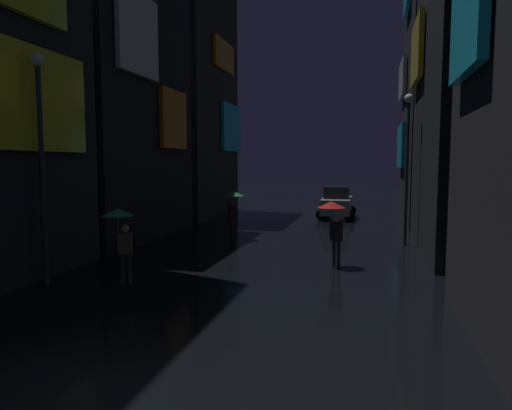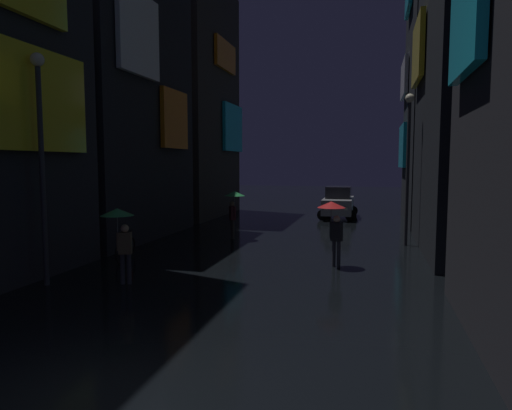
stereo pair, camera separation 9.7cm
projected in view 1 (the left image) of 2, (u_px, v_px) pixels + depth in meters
The scene contains 11 objects.
ground_plane at pixel (99, 408), 6.26m from camera, with size 120.00×120.00×0.00m, color black.
building_left_mid at pixel (114, 102), 20.12m from camera, with size 4.25×8.15×12.08m.
building_left_far at pixel (190, 101), 28.57m from camera, with size 4.25×7.82×14.37m.
building_right_far at pixel (445, 76), 24.91m from camera, with size 4.25×7.83×16.21m.
pedestrian_foreground_left_green at pixel (120, 225), 12.44m from camera, with size 0.90×0.90×2.12m.
pedestrian_midstreet_centre_green at pixel (233, 201), 19.89m from camera, with size 0.90×0.90×2.12m.
pedestrian_foreground_right_red at pixel (333, 215), 14.64m from camera, with size 0.90×0.90×2.12m.
bicycle_parked_at_storefront at pixel (125, 249), 15.77m from camera, with size 0.36×1.81×0.96m.
car_distant at pixel (337, 203), 27.68m from camera, with size 2.27×4.16×1.92m.
streetlamp_right_far at pixel (407, 153), 18.22m from camera, with size 0.36×0.36×6.08m.
streetlamp_left_near at pixel (41, 144), 12.17m from camera, with size 0.36×0.36×6.25m.
Camera 1 is at (3.53, -5.28, 3.36)m, focal length 32.00 mm.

